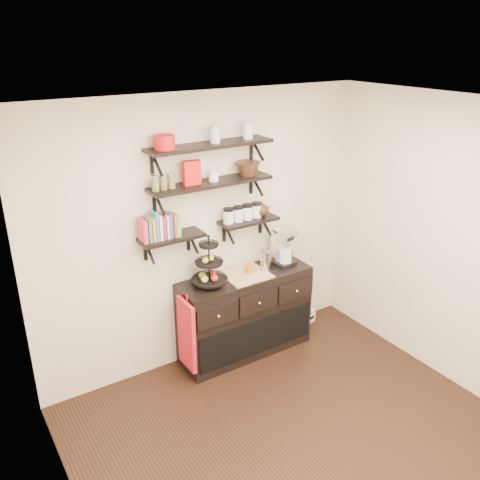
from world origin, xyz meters
The scene contains 23 objects.
floor centered at (0.00, 0.00, 0.00)m, with size 3.50×3.50×0.00m, color black.
ceiling centered at (0.00, 0.00, 2.70)m, with size 3.50×3.50×0.02m, color white.
back_wall centered at (0.00, 1.75, 1.35)m, with size 3.50×0.02×2.70m, color beige.
left_wall centered at (-1.75, 0.00, 1.35)m, with size 0.02×3.50×2.70m, color beige.
right_wall centered at (1.75, 0.00, 1.35)m, with size 0.02×3.50×2.70m, color beige.
shelf_top centered at (0.00, 1.62, 2.23)m, with size 1.20×0.27×0.23m.
shelf_mid centered at (0.00, 1.62, 1.88)m, with size 1.20×0.27×0.23m.
shelf_low_left centered at (-0.42, 1.63, 1.43)m, with size 0.60×0.25×0.23m.
shelf_low_right centered at (0.42, 1.63, 1.43)m, with size 0.60×0.25×0.23m.
cookbooks centered at (-0.51, 1.63, 1.56)m, with size 0.36×0.15×0.26m.
glass_canisters centered at (0.36, 1.63, 1.51)m, with size 0.43×0.10×0.13m.
sideboard centered at (0.31, 1.51, 0.45)m, with size 1.40×0.50×0.92m.
fruit_stand centered at (-0.10, 1.52, 1.07)m, with size 0.34×0.34×0.50m.
candle centered at (0.37, 1.51, 0.96)m, with size 0.08×0.08×0.08m, color #965E22.
coffee_maker centered at (0.80, 1.54, 1.09)m, with size 0.24×0.24×0.40m.
thermal_carafe centered at (0.55, 1.49, 1.01)m, with size 0.11×0.11×0.22m, color silver.
apron centered at (-0.42, 1.41, 0.51)m, with size 0.04×0.30×0.71m, color maroon.
radio centered at (1.19, 1.61, 0.08)m, with size 0.31×0.23×0.17m.
recipe_box centered at (-0.20, 1.61, 2.01)m, with size 0.16×0.06×0.22m, color red.
walnut_bowl centered at (0.40, 1.61, 1.96)m, with size 0.24×0.24×0.13m, color black, non-canonical shape.
ramekins centered at (0.02, 1.61, 1.95)m, with size 0.09×0.09×0.10m, color white.
teapot centered at (0.57, 1.63, 1.53)m, with size 0.20×0.15×0.15m, color #381E11, non-canonical shape.
red_pot centered at (-0.44, 1.61, 2.31)m, with size 0.18×0.18×0.12m, color red.
Camera 1 is at (-2.21, -2.32, 3.17)m, focal length 38.00 mm.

